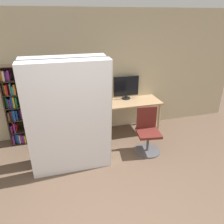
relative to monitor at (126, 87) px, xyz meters
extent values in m
cube|color=#C6B793|center=(-1.15, 0.15, 0.31)|extent=(8.00, 0.06, 2.70)
cube|color=tan|center=(0.00, -0.20, -0.30)|extent=(1.44, 0.63, 0.03)
cylinder|color=tan|center=(-0.65, -0.45, -0.67)|extent=(0.05, 0.05, 0.72)
cylinder|color=tan|center=(0.66, -0.45, -0.67)|extent=(0.05, 0.05, 0.72)
cylinder|color=tan|center=(-0.65, 0.06, -0.67)|extent=(0.05, 0.05, 0.72)
cylinder|color=tan|center=(0.66, 0.06, -0.67)|extent=(0.05, 0.05, 0.72)
cylinder|color=black|center=(0.00, 0.00, -0.27)|extent=(0.20, 0.20, 0.02)
cylinder|color=black|center=(0.00, 0.00, -0.23)|extent=(0.04, 0.04, 0.07)
cube|color=black|center=(0.00, 0.00, 0.02)|extent=(0.60, 0.02, 0.46)
cube|color=black|center=(0.00, 0.00, 0.02)|extent=(0.57, 0.03, 0.44)
cylinder|color=#4C4C51|center=(0.09, -1.13, -1.02)|extent=(0.52, 0.52, 0.03)
cylinder|color=#4C4C51|center=(0.09, -1.13, -0.82)|extent=(0.05, 0.05, 0.37)
cube|color=#591E19|center=(0.09, -1.13, -0.61)|extent=(0.50, 0.50, 0.05)
cube|color=#591E19|center=(0.12, -0.93, -0.36)|extent=(0.40, 0.10, 0.45)
cube|color=#2D2319|center=(-2.59, -0.04, -0.20)|extent=(0.02, 0.32, 1.67)
cube|color=#2D2319|center=(-1.87, -0.04, -0.20)|extent=(0.02, 0.32, 1.67)
cube|color=#2D2319|center=(-2.23, 0.11, -0.20)|extent=(0.74, 0.02, 1.67)
cube|color=#2D2319|center=(-2.23, -0.04, -1.03)|extent=(0.70, 0.29, 0.02)
cube|color=#2D2319|center=(-2.23, -0.04, -0.75)|extent=(0.70, 0.29, 0.02)
cube|color=#2D2319|center=(-2.23, -0.04, -0.48)|extent=(0.70, 0.29, 0.02)
cube|color=#2D2319|center=(-2.23, -0.04, -0.20)|extent=(0.70, 0.29, 0.02)
cube|color=#2D2319|center=(-2.23, -0.04, 0.08)|extent=(0.70, 0.29, 0.02)
cube|color=#2D2319|center=(-2.23, -0.04, 0.35)|extent=(0.70, 0.29, 0.02)
cube|color=#2D2319|center=(-2.23, -0.04, 0.63)|extent=(0.70, 0.29, 0.02)
cube|color=#7A2D84|center=(-2.55, -0.08, -0.91)|extent=(0.03, 0.20, 0.22)
cube|color=#1E4C9E|center=(-2.51, -0.03, -0.91)|extent=(0.03, 0.16, 0.21)
cube|color=#1E4C9E|center=(-2.47, -0.05, -0.91)|extent=(0.04, 0.20, 0.22)
cube|color=silver|center=(-2.43, -0.03, -0.92)|extent=(0.02, 0.24, 0.20)
cube|color=#7A2D84|center=(-2.39, -0.07, -0.92)|extent=(0.03, 0.18, 0.19)
cube|color=#7A2D84|center=(-2.35, -0.04, -0.93)|extent=(0.03, 0.23, 0.17)
cube|color=gold|center=(-2.32, -0.08, -0.93)|extent=(0.03, 0.22, 0.18)
cube|color=#287A38|center=(-2.28, -0.05, -0.93)|extent=(0.04, 0.18, 0.17)
cube|color=red|center=(-2.24, -0.06, -0.94)|extent=(0.04, 0.17, 0.16)
cube|color=#7A2D84|center=(-2.55, -0.05, -0.67)|extent=(0.04, 0.22, 0.16)
cube|color=red|center=(-2.51, -0.04, -0.62)|extent=(0.02, 0.17, 0.24)
cube|color=#7A2D84|center=(-2.48, -0.09, -0.64)|extent=(0.02, 0.19, 0.21)
cube|color=red|center=(-2.46, -0.02, -0.66)|extent=(0.02, 0.21, 0.16)
cube|color=brown|center=(-2.55, -0.06, -0.38)|extent=(0.04, 0.22, 0.18)
cube|color=red|center=(-2.52, -0.02, -0.37)|extent=(0.02, 0.21, 0.20)
cube|color=#1E4C9E|center=(-2.49, -0.02, -0.37)|extent=(0.03, 0.22, 0.20)
cube|color=#1E4C9E|center=(-2.44, -0.07, -0.35)|extent=(0.04, 0.23, 0.23)
cube|color=#1E4C9E|center=(-2.40, -0.02, -0.36)|extent=(0.03, 0.25, 0.21)
cube|color=#232328|center=(-2.36, 0.01, -0.37)|extent=(0.03, 0.17, 0.19)
cube|color=#7A2D84|center=(-2.32, -0.01, -0.37)|extent=(0.03, 0.17, 0.19)
cube|color=silver|center=(-2.28, -0.05, -0.39)|extent=(0.03, 0.18, 0.16)
cube|color=brown|center=(-2.24, -0.03, -0.38)|extent=(0.04, 0.19, 0.18)
cube|color=#287A38|center=(-2.55, -0.02, -0.09)|extent=(0.03, 0.16, 0.21)
cube|color=#1E4C9E|center=(-2.52, -0.04, -0.09)|extent=(0.02, 0.20, 0.20)
cube|color=#7A2D84|center=(-2.48, -0.05, -0.10)|extent=(0.03, 0.17, 0.18)
cube|color=#1E4C9E|center=(-2.44, -0.04, -0.07)|extent=(0.04, 0.22, 0.24)
cube|color=gold|center=(-2.40, -0.08, -0.08)|extent=(0.03, 0.20, 0.23)
cube|color=#287A38|center=(-2.37, -0.07, -0.09)|extent=(0.03, 0.17, 0.21)
cube|color=brown|center=(-2.55, -0.02, 0.20)|extent=(0.02, 0.17, 0.23)
cube|color=orange|center=(-2.52, -0.04, 0.18)|extent=(0.02, 0.22, 0.19)
cube|color=red|center=(-2.49, -0.08, 0.19)|extent=(0.03, 0.22, 0.21)
cube|color=red|center=(-2.45, -0.01, 0.18)|extent=(0.02, 0.20, 0.20)
cube|color=teal|center=(-2.42, -0.07, 0.20)|extent=(0.02, 0.22, 0.23)
cube|color=teal|center=(-2.38, -0.08, 0.17)|extent=(0.03, 0.20, 0.17)
cube|color=orange|center=(-2.35, -0.08, 0.18)|extent=(0.03, 0.20, 0.20)
cube|color=#232328|center=(-2.31, 0.01, 0.19)|extent=(0.03, 0.16, 0.22)
cube|color=teal|center=(-2.27, -0.02, 0.20)|extent=(0.04, 0.16, 0.22)
cube|color=orange|center=(-2.55, -0.02, 0.46)|extent=(0.04, 0.23, 0.21)
cube|color=silver|center=(-2.50, -0.05, 0.46)|extent=(0.04, 0.21, 0.19)
cube|color=#7A2D84|center=(-2.46, -0.01, 0.44)|extent=(0.04, 0.20, 0.17)
cube|color=#7A2D84|center=(-2.42, -0.03, 0.46)|extent=(0.04, 0.23, 0.20)
cube|color=silver|center=(-1.42, -1.33, -0.05)|extent=(1.35, 0.33, 1.96)
cube|color=beige|center=(-0.75, -1.33, -0.05)|extent=(0.01, 0.33, 1.93)
cube|color=silver|center=(-1.42, -0.96, -0.05)|extent=(1.35, 0.33, 1.96)
cube|color=beige|center=(-0.75, -0.96, -0.05)|extent=(0.01, 0.33, 1.93)
camera|label=1|loc=(-1.61, -4.55, 1.50)|focal=35.00mm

